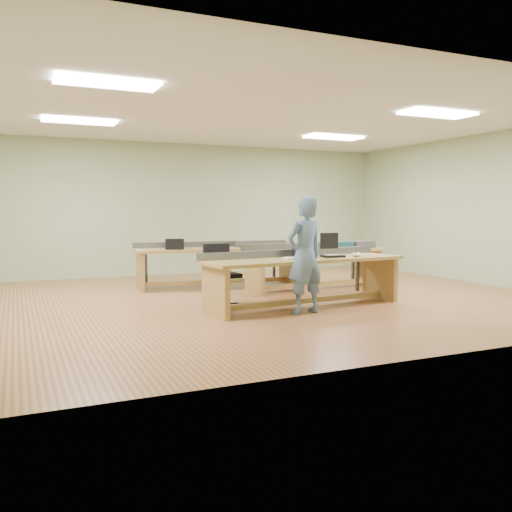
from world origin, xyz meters
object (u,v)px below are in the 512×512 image
object	(u,v)px
person	(305,255)
camera_bag	(301,252)
workbench_front	(304,270)
task_chair	(221,284)
workbench_back	(216,258)
parts_bin_teal	(343,245)
mug	(319,246)
parts_bin_grey	(361,244)
laptop_base	(333,256)
workbench_mid	(314,260)
drinks_can	(308,246)

from	to	relation	value
person	camera_bag	distance (m)	0.65
workbench_front	task_chair	world-z (taller)	task_chair
workbench_back	parts_bin_teal	bearing A→B (deg)	-21.12
workbench_back	camera_bag	world-z (taller)	camera_bag
person	mug	distance (m)	2.58
workbench_back	mug	distance (m)	1.99
camera_bag	parts_bin_teal	bearing A→B (deg)	51.74
mug	parts_bin_grey	bearing A→B (deg)	-5.03
laptop_base	parts_bin_grey	xyz separation A→B (m)	(1.63, 1.59, 0.05)
task_chair	parts_bin_teal	size ratio (longest dim) A/B	2.66
workbench_front	camera_bag	distance (m)	0.29
laptop_base	parts_bin_grey	world-z (taller)	parts_bin_grey
person	task_chair	size ratio (longest dim) A/B	1.74
workbench_back	camera_bag	xyz separation A→B (m)	(0.48, -2.51, 0.27)
parts_bin_teal	mug	size ratio (longest dim) A/B	2.72
person	laptop_base	bearing A→B (deg)	-160.61
task_chair	mug	distance (m)	2.71
laptop_base	mug	distance (m)	1.83
workbench_front	task_chair	xyz separation A→B (m)	(-1.18, 0.46, -0.21)
workbench_front	person	world-z (taller)	person
person	task_chair	bearing A→B (deg)	-56.81
laptop_base	mug	xyz separation A→B (m)	(0.74, 1.67, 0.04)
workbench_front	workbench_back	world-z (taller)	same
workbench_mid	drinks_can	bearing A→B (deg)	-165.24
laptop_base	workbench_back	bearing A→B (deg)	112.79
camera_bag	drinks_can	distance (m)	1.64
workbench_front	drinks_can	world-z (taller)	drinks_can
workbench_mid	parts_bin_grey	distance (m)	1.07
workbench_back	camera_bag	distance (m)	2.57
workbench_back	laptop_base	distance (m)	2.85
parts_bin_teal	workbench_back	bearing A→B (deg)	152.60
camera_bag	workbench_front	bearing A→B (deg)	-81.11
workbench_back	mug	xyz separation A→B (m)	(1.70, -1.01, 0.24)
drinks_can	task_chair	bearing A→B (deg)	-153.88
person	drinks_can	xyz separation A→B (m)	(1.16, 1.97, -0.03)
mug	parts_bin_teal	bearing A→B (deg)	-13.31
workbench_front	mug	bearing A→B (deg)	47.11
workbench_mid	task_chair	distance (m)	2.51
workbench_back	task_chair	xyz separation A→B (m)	(-0.70, -2.16, -0.21)
workbench_mid	person	size ratio (longest dim) A/B	1.67
workbench_front	camera_bag	size ratio (longest dim) A/B	13.59
task_chair	mug	xyz separation A→B (m)	(2.41, 1.16, 0.45)
mug	drinks_can	distance (m)	0.35
workbench_back	parts_bin_grey	size ratio (longest dim) A/B	6.63
parts_bin_grey	workbench_back	bearing A→B (deg)	157.24
parts_bin_grey	workbench_mid	bearing A→B (deg)	179.93
person	parts_bin_grey	size ratio (longest dim) A/B	3.48
workbench_mid	parts_bin_grey	size ratio (longest dim) A/B	5.80
parts_bin_grey	mug	size ratio (longest dim) A/B	3.61
parts_bin_teal	parts_bin_grey	distance (m)	0.44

